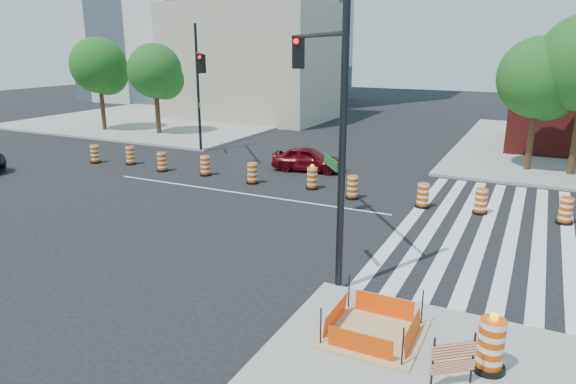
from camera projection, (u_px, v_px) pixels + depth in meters
name	position (u px, v px, depth m)	size (l,w,h in m)	color
ground	(241.00, 193.00, 23.29)	(120.00, 120.00, 0.00)	black
sidewalk_nw	(175.00, 118.00, 46.45)	(22.00, 22.00, 0.15)	gray
crosswalk_east	(499.00, 230.00, 18.62)	(6.75, 13.50, 0.01)	silver
lane_centerline	(241.00, 193.00, 23.29)	(14.00, 0.12, 0.01)	silver
excavation_pit	(372.00, 332.00, 11.64)	(2.20, 2.20, 0.90)	tan
beige_midrise	(253.00, 62.00, 45.97)	(14.00, 10.00, 10.00)	tan
red_coupe	(308.00, 159.00, 27.26)	(1.53, 3.81, 1.30)	#5B070F
signal_pole_se	(325.00, 92.00, 14.39)	(4.03, 5.23, 8.54)	black
signal_pole_nw	(199.00, 78.00, 29.65)	(3.72, 4.52, 7.57)	black
pit_drum	(491.00, 347.00, 10.26)	(0.66, 0.66, 1.30)	black
barricade	(453.00, 358.00, 9.76)	(0.76, 0.61, 1.10)	#DE4604
tree_north_a	(100.00, 69.00, 38.59)	(4.17, 4.17, 7.08)	#382314
tree_north_b	(156.00, 74.00, 37.09)	(3.93, 3.90, 6.63)	#382314
tree_north_c	(539.00, 82.00, 25.97)	(4.09, 4.09, 6.95)	#382314
median_drum_0	(95.00, 155.00, 29.15)	(0.60, 0.60, 1.02)	black
median_drum_1	(130.00, 156.00, 28.78)	(0.60, 0.60, 1.02)	black
median_drum_2	(162.00, 162.00, 27.22)	(0.60, 0.60, 1.02)	black
median_drum_3	(205.00, 166.00, 26.34)	(0.60, 0.60, 1.02)	black
median_drum_4	(252.00, 174.00, 24.82)	(0.60, 0.60, 1.02)	black
median_drum_5	(312.00, 179.00, 23.88)	(0.60, 0.60, 1.18)	black
median_drum_6	(353.00, 188.00, 22.36)	(0.60, 0.60, 1.02)	black
median_drum_7	(423.00, 196.00, 21.14)	(0.60, 0.60, 1.02)	black
median_drum_8	(481.00, 202.00, 20.37)	(0.60, 0.60, 1.02)	black
median_drum_9	(566.00, 212.00, 19.20)	(0.60, 0.60, 1.02)	black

